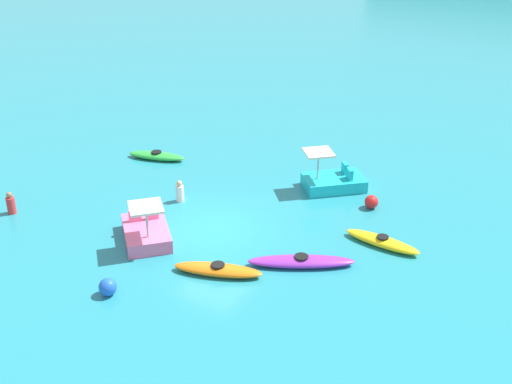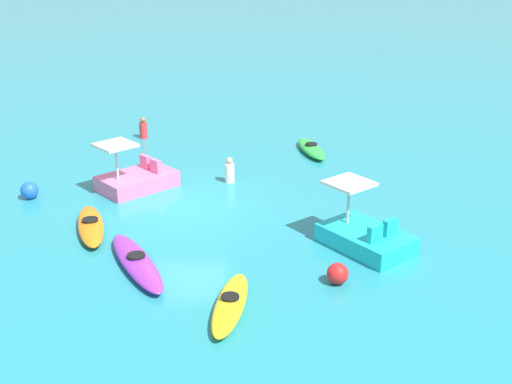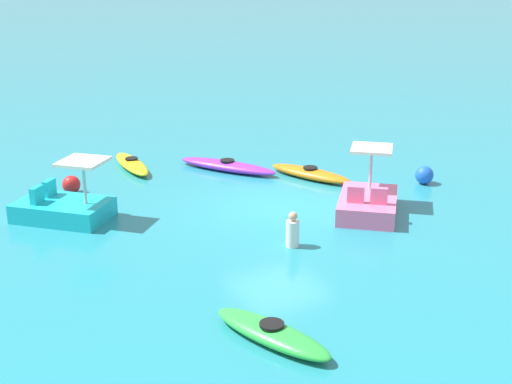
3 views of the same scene
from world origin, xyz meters
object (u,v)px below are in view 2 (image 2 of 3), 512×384
(pedal_boat_cyan, at_px, (365,236))
(person_near_shore, at_px, (143,129))
(kayak_yellow, at_px, (230,304))
(buoy_blue, at_px, (29,190))
(buoy_red, at_px, (338,274))
(pedal_boat_pink, at_px, (137,179))
(person_by_kayaks, at_px, (230,171))
(kayak_orange, at_px, (91,226))
(kayak_green, at_px, (311,149))
(kayak_purple, at_px, (136,262))

(pedal_boat_cyan, relative_size, person_near_shore, 3.17)
(kayak_yellow, relative_size, buoy_blue, 5.01)
(buoy_blue, height_order, buoy_red, buoy_blue)
(pedal_boat_pink, bearing_deg, person_by_kayaks, 104.11)
(kayak_orange, bearing_deg, buoy_blue, -130.78)
(buoy_red, xyz_separation_m, person_by_kayaks, (-6.68, -3.24, 0.12))
(kayak_green, relative_size, pedal_boat_pink, 0.98)
(kayak_green, bearing_deg, buoy_red, 2.48)
(kayak_green, height_order, kayak_purple, same)
(kayak_purple, relative_size, buoy_red, 6.44)
(kayak_yellow, xyz_separation_m, buoy_blue, (-6.20, -6.97, 0.12))
(buoy_blue, bearing_deg, kayak_green, 120.10)
(kayak_purple, bearing_deg, pedal_boat_cyan, 104.30)
(kayak_orange, xyz_separation_m, buoy_red, (2.57, 6.78, 0.10))
(kayak_orange, bearing_deg, pedal_boat_pink, 170.84)
(kayak_purple, bearing_deg, kayak_yellow, 53.98)
(kayak_purple, xyz_separation_m, buoy_blue, (-4.36, -4.43, 0.12))
(person_by_kayaks, bearing_deg, buoy_red, 25.88)
(pedal_boat_cyan, bearing_deg, kayak_purple, -75.70)
(kayak_purple, distance_m, buoy_blue, 6.21)
(kayak_orange, xyz_separation_m, person_near_shore, (-9.01, -0.49, 0.22))
(kayak_yellow, height_order, person_by_kayaks, person_by_kayaks)
(kayak_orange, height_order, buoy_red, buoy_red)
(buoy_blue, bearing_deg, person_by_kayaks, 106.54)
(pedal_boat_cyan, height_order, person_by_kayaks, pedal_boat_cyan)
(person_by_kayaks, bearing_deg, kayak_orange, -40.74)
(pedal_boat_cyan, distance_m, pedal_boat_pink, 8.11)
(pedal_boat_pink, height_order, buoy_red, pedal_boat_pink)
(kayak_yellow, xyz_separation_m, buoy_red, (-1.36, 2.44, 0.10))
(kayak_purple, bearing_deg, buoy_red, 84.37)
(kayak_green, distance_m, pedal_boat_pink, 7.12)
(kayak_green, xyz_separation_m, person_near_shore, (-1.53, -6.83, 0.22))
(pedal_boat_cyan, relative_size, buoy_red, 5.29)
(person_near_shore, bearing_deg, pedal_boat_cyan, 40.16)
(kayak_orange, distance_m, buoy_red, 7.25)
(kayak_green, height_order, person_near_shore, person_near_shore)
(kayak_yellow, distance_m, buoy_red, 2.80)
(kayak_green, distance_m, pedal_boat_cyan, 8.18)
(kayak_green, distance_m, kayak_purple, 10.59)
(buoy_red, bearing_deg, kayak_purple, -95.63)
(kayak_orange, distance_m, pedal_boat_pink, 3.40)
(kayak_purple, relative_size, person_by_kayaks, 3.86)
(pedal_boat_cyan, relative_size, pedal_boat_pink, 1.01)
(kayak_purple, height_order, pedal_boat_pink, pedal_boat_pink)
(kayak_purple, height_order, person_near_shore, person_near_shore)
(kayak_orange, relative_size, person_near_shore, 3.36)
(kayak_green, relative_size, person_near_shore, 3.08)
(kayak_green, xyz_separation_m, buoy_blue, (5.20, -8.98, 0.11))
(kayak_orange, bearing_deg, pedal_boat_cyan, 85.52)
(buoy_red, bearing_deg, kayak_green, -177.52)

